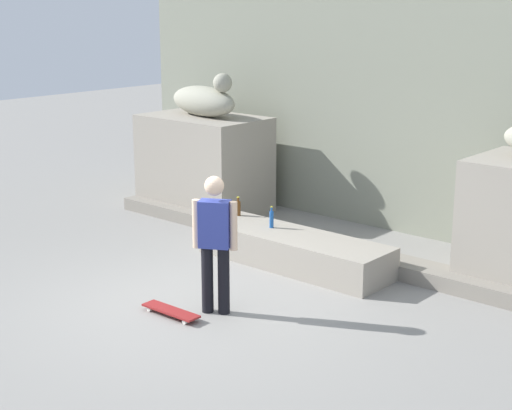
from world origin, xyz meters
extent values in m
plane|color=gray|center=(0.00, 0.00, 0.00)|extent=(40.00, 40.00, 0.00)
cube|color=gray|center=(0.00, 4.65, 3.12)|extent=(10.65, 0.60, 6.24)
cube|color=gray|center=(-3.11, 3.31, 0.84)|extent=(2.15, 1.38, 1.67)
ellipsoid|color=#9C9A87|center=(-3.11, 3.31, 1.93)|extent=(1.67, 0.79, 0.52)
sphere|color=#9C9A87|center=(-2.57, 3.23, 2.29)|extent=(0.32, 0.32, 0.32)
cube|color=gray|center=(0.00, 1.94, 0.23)|extent=(2.88, 0.87, 0.46)
cylinder|color=black|center=(0.27, -0.06, 0.41)|extent=(0.14, 0.14, 0.82)
cylinder|color=black|center=(0.44, 0.04, 0.41)|extent=(0.14, 0.14, 0.82)
cube|color=#333F99|center=(0.35, -0.01, 1.10)|extent=(0.41, 0.35, 0.56)
sphere|color=beige|center=(0.35, -0.01, 1.55)|extent=(0.23, 0.23, 0.23)
cylinder|color=beige|center=(0.16, -0.12, 1.09)|extent=(0.09, 0.09, 0.58)
cylinder|color=beige|center=(0.55, 0.10, 1.09)|extent=(0.09, 0.09, 0.58)
cube|color=maroon|center=(0.03, -0.44, 0.07)|extent=(0.80, 0.22, 0.02)
cylinder|color=white|center=(0.33, -0.37, 0.03)|extent=(0.06, 0.03, 0.06)
cylinder|color=white|center=(0.33, -0.51, 0.03)|extent=(0.06, 0.03, 0.06)
cylinder|color=white|center=(-0.27, -0.38, 0.03)|extent=(0.06, 0.03, 0.06)
cylinder|color=white|center=(-0.27, -0.52, 0.03)|extent=(0.06, 0.03, 0.06)
cylinder|color=#194C99|center=(-0.46, 1.99, 0.58)|extent=(0.06, 0.06, 0.24)
cylinder|color=#194C99|center=(-0.46, 1.99, 0.73)|extent=(0.03, 0.03, 0.06)
cylinder|color=yellow|center=(-0.46, 1.99, 0.77)|extent=(0.03, 0.03, 0.01)
cylinder|color=#593314|center=(-1.26, 2.16, 0.57)|extent=(0.08, 0.08, 0.22)
cylinder|color=#593314|center=(-1.26, 2.16, 0.71)|extent=(0.03, 0.03, 0.06)
cylinder|color=yellow|center=(-1.26, 2.16, 0.74)|extent=(0.04, 0.04, 0.01)
cube|color=gray|center=(0.00, 2.60, 0.11)|extent=(8.38, 0.50, 0.21)
camera|label=1|loc=(6.45, -6.27, 3.61)|focal=54.88mm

